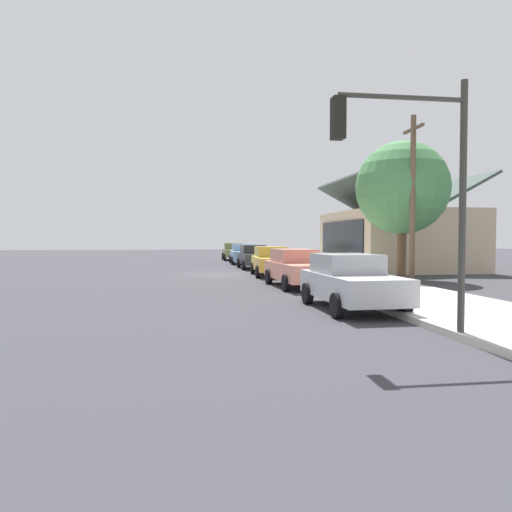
{
  "coord_description": "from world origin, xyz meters",
  "views": [
    {
      "loc": [
        27.7,
        -1.96,
        2.06
      ],
      "look_at": [
        -1.44,
        2.48,
        0.97
      ],
      "focal_mm": 34.04,
      "sensor_mm": 36.0,
      "label": 1
    }
  ],
  "objects": [
    {
      "name": "car_silver",
      "position": [
        14.27,
        2.85,
        0.81
      ],
      "size": [
        4.5,
        2.13,
        1.59
      ],
      "rotation": [
        0.0,
        0.0,
        0.02
      ],
      "color": "silver",
      "rests_on": "ground"
    },
    {
      "name": "ground_plane",
      "position": [
        0.0,
        0.0,
        0.0
      ],
      "size": [
        120.0,
        120.0,
        0.0
      ],
      "primitive_type": "plane",
      "color": "#38383D"
    },
    {
      "name": "utility_pole_wooden",
      "position": [
        7.34,
        8.2,
        3.93
      ],
      "size": [
        1.8,
        0.24,
        7.5
      ],
      "color": "brown",
      "rests_on": "ground"
    },
    {
      "name": "traffic_light_main",
      "position": [
        18.69,
        2.54,
        3.49
      ],
      "size": [
        0.37,
        2.79,
        5.2
      ],
      "color": "#383833",
      "rests_on": "ground"
    },
    {
      "name": "storefront_building",
      "position": [
        -2.53,
        11.98,
        2.04
      ],
      "size": [
        10.48,
        7.81,
        5.92
      ],
      "color": "#CCB293",
      "rests_on": "ground"
    },
    {
      "name": "sidewalk_curb",
      "position": [
        0.0,
        5.6,
        0.08
      ],
      "size": [
        60.0,
        4.2,
        0.16
      ],
      "primitive_type": "cube",
      "color": "beige",
      "rests_on": "ground"
    },
    {
      "name": "car_coral",
      "position": [
        7.77,
        2.78,
        0.82
      ],
      "size": [
        4.97,
        2.11,
        1.59
      ],
      "rotation": [
        0.0,
        0.0,
        0.05
      ],
      "color": "#EA8C75",
      "rests_on": "ground"
    },
    {
      "name": "fire_hydrant_red",
      "position": [
        5.44,
        4.2,
        0.5
      ],
      "size": [
        0.22,
        0.22,
        0.71
      ],
      "color": "red",
      "rests_on": "sidewalk_curb"
    },
    {
      "name": "car_olive",
      "position": [
        -17.73,
        2.81,
        0.81
      ],
      "size": [
        4.47,
        2.13,
        1.59
      ],
      "rotation": [
        0.0,
        0.0,
        -0.02
      ],
      "color": "olive",
      "rests_on": "ground"
    },
    {
      "name": "car_charcoal",
      "position": [
        -4.6,
        2.79,
        0.81
      ],
      "size": [
        4.52,
        1.92,
        1.59
      ],
      "rotation": [
        0.0,
        0.0,
        0.0
      ],
      "color": "#2D3035",
      "rests_on": "ground"
    },
    {
      "name": "car_mustard",
      "position": [
        1.63,
        2.85,
        0.82
      ],
      "size": [
        4.75,
        2.17,
        1.59
      ],
      "rotation": [
        0.0,
        0.0,
        -0.05
      ],
      "color": "gold",
      "rests_on": "ground"
    },
    {
      "name": "car_skyblue",
      "position": [
        -10.97,
        2.83,
        0.82
      ],
      "size": [
        4.79,
        2.16,
        1.59
      ],
      "rotation": [
        0.0,
        0.0,
        -0.04
      ],
      "color": "#8CB7E0",
      "rests_on": "ground"
    },
    {
      "name": "shade_tree",
      "position": [
        5.25,
        8.7,
        4.5
      ],
      "size": [
        4.54,
        4.54,
        6.79
      ],
      "color": "brown",
      "rests_on": "ground"
    }
  ]
}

